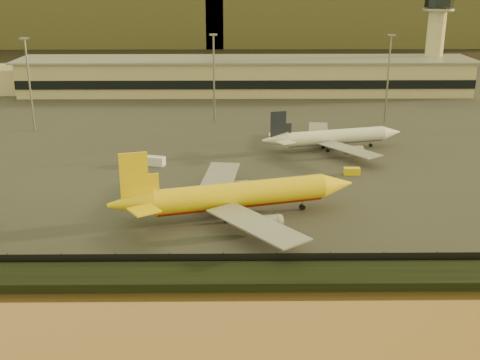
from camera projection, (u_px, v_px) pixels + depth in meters
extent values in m
plane|color=black|center=(260.00, 232.00, 102.49)|extent=(900.00, 900.00, 0.00)
cube|color=black|center=(265.00, 276.00, 86.19)|extent=(320.00, 7.00, 1.40)
cube|color=#2D2D2D|center=(247.00, 111.00, 192.25)|extent=(320.00, 220.00, 0.20)
cube|color=black|center=(263.00, 260.00, 89.77)|extent=(300.00, 0.05, 2.20)
cube|color=tan|center=(245.00, 77.00, 218.62)|extent=(160.00, 22.00, 12.00)
cube|color=black|center=(246.00, 85.00, 208.36)|extent=(160.00, 0.60, 3.00)
cube|color=gray|center=(245.00, 59.00, 216.57)|extent=(164.00, 24.00, 0.60)
cylinder|color=tan|center=(434.00, 49.00, 222.10)|extent=(6.40, 6.40, 30.00)
cylinder|color=black|center=(439.00, 2.00, 216.64)|extent=(10.40, 10.40, 3.50)
cylinder|color=gray|center=(438.00, 9.00, 217.47)|extent=(11.20, 11.20, 0.80)
cylinder|color=slate|center=(30.00, 86.00, 163.88)|extent=(0.50, 0.50, 25.00)
cube|color=slate|center=(24.00, 39.00, 159.74)|extent=(2.20, 2.20, 0.40)
cylinder|color=slate|center=(214.00, 80.00, 173.86)|extent=(0.50, 0.50, 25.00)
cube|color=slate|center=(213.00, 35.00, 169.72)|extent=(2.20, 2.20, 0.40)
cylinder|color=slate|center=(388.00, 80.00, 172.50)|extent=(0.50, 0.50, 25.00)
cube|color=slate|center=(391.00, 35.00, 168.36)|extent=(2.20, 2.20, 0.40)
cylinder|color=yellow|center=(241.00, 194.00, 107.34)|extent=(31.33, 12.75, 4.52)
cylinder|color=red|center=(241.00, 198.00, 107.60)|extent=(30.23, 11.56, 3.52)
cone|color=yellow|center=(336.00, 184.00, 112.27)|extent=(7.07, 5.98, 4.52)
cone|color=yellow|center=(130.00, 203.00, 102.07)|extent=(8.74, 6.45, 4.52)
cube|color=yellow|center=(134.00, 175.00, 100.68)|extent=(4.70, 1.63, 7.90)
cube|color=yellow|center=(137.00, 192.00, 106.52)|extent=(4.52, 4.47, 0.27)
cube|color=yellow|center=(144.00, 210.00, 98.32)|extent=(5.99, 5.98, 0.27)
cube|color=gray|center=(219.00, 178.00, 118.29)|extent=(8.23, 20.10, 0.27)
cylinder|color=gray|center=(234.00, 188.00, 116.61)|extent=(5.69, 3.79, 2.48)
cube|color=gray|center=(256.00, 224.00, 96.45)|extent=(16.74, 19.20, 0.27)
cylinder|color=gray|center=(263.00, 223.00, 100.09)|extent=(5.69, 3.79, 2.48)
cylinder|color=black|center=(302.00, 207.00, 111.73)|extent=(1.17, 1.03, 0.99)
cylinder|color=slate|center=(302.00, 204.00, 111.56)|extent=(0.17, 0.17, 2.03)
cylinder|color=black|center=(226.00, 220.00, 105.87)|extent=(1.17, 1.03, 0.99)
cylinder|color=slate|center=(226.00, 217.00, 105.71)|extent=(0.17, 0.17, 2.03)
cylinder|color=black|center=(220.00, 212.00, 109.56)|extent=(1.17, 1.03, 0.99)
cylinder|color=slate|center=(220.00, 209.00, 109.40)|extent=(0.17, 0.17, 2.03)
cylinder|color=white|center=(336.00, 136.00, 148.90)|extent=(25.44, 9.76, 3.52)
cylinder|color=gray|center=(336.00, 139.00, 149.10)|extent=(24.56, 8.83, 2.75)
cone|color=white|center=(391.00, 132.00, 152.64)|extent=(5.66, 4.64, 3.52)
cone|color=white|center=(275.00, 140.00, 144.90)|extent=(7.02, 5.00, 3.52)
cube|color=black|center=(278.00, 124.00, 143.81)|extent=(3.82, 1.24, 6.16)
cube|color=white|center=(276.00, 135.00, 148.38)|extent=(3.72, 3.56, 0.21)
cube|color=white|center=(286.00, 142.00, 141.95)|extent=(4.77, 4.71, 0.21)
cube|color=gray|center=(318.00, 130.00, 157.77)|extent=(6.96, 16.36, 0.21)
cylinder|color=gray|center=(328.00, 135.00, 156.35)|extent=(4.58, 2.93, 1.94)
cube|color=gray|center=(350.00, 150.00, 140.09)|extent=(13.39, 15.68, 0.21)
cylinder|color=gray|center=(352.00, 150.00, 143.01)|extent=(4.58, 2.93, 1.94)
cylinder|color=black|center=(371.00, 145.00, 152.25)|extent=(0.90, 0.79, 0.77)
cylinder|color=slate|center=(371.00, 144.00, 152.12)|extent=(0.19, 0.19, 1.59)
cylinder|color=black|center=(328.00, 150.00, 147.77)|extent=(0.90, 0.79, 0.77)
cylinder|color=slate|center=(328.00, 149.00, 147.63)|extent=(0.19, 0.19, 1.59)
cylinder|color=black|center=(323.00, 147.00, 150.66)|extent=(0.90, 0.79, 0.77)
cylinder|color=slate|center=(323.00, 145.00, 150.53)|extent=(0.19, 0.19, 1.59)
cube|color=yellow|center=(352.00, 171.00, 131.02)|extent=(3.47, 1.60, 1.55)
cube|color=white|center=(155.00, 161.00, 137.38)|extent=(4.87, 3.21, 2.02)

